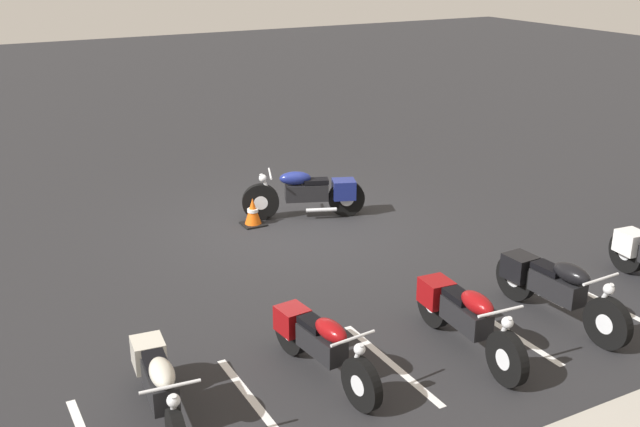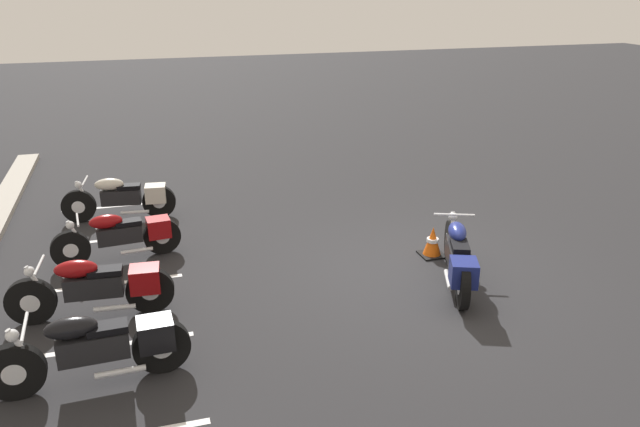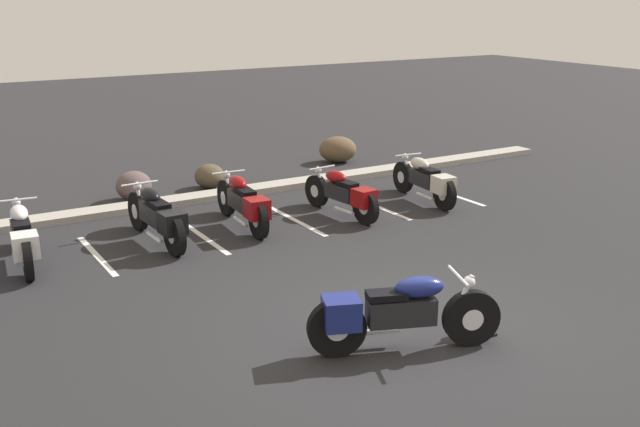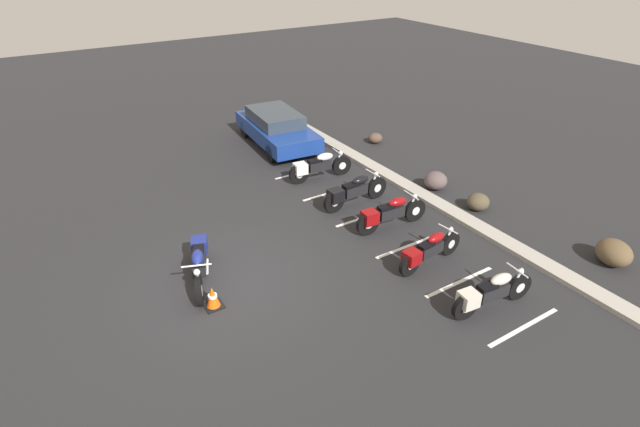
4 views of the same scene
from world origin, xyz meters
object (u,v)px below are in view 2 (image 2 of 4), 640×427
Objects in this scene: parked_bike_3 at (123,235)px; parked_bike_1 at (100,347)px; parked_bike_2 at (99,286)px; traffic_cone at (432,242)px; motorcycle_navy_featured at (458,257)px; parked_bike_4 at (125,197)px.

parked_bike_1 is at bearing 80.07° from parked_bike_3.
parked_bike_2 is 5.33m from traffic_cone.
parked_bike_2 reaches higher than traffic_cone.
motorcycle_navy_featured is 1.02× the size of parked_bike_4.
parked_bike_3 is 1.91m from parked_bike_4.
parked_bike_3 is at bearing 95.26° from parked_bike_4.
parked_bike_1 is 5.66m from traffic_cone.
parked_bike_1 is (-1.04, 5.09, -0.00)m from motorcycle_navy_featured.
parked_bike_2 is at bearing -90.15° from parked_bike_1.
parked_bike_4 is at bearing -90.92° from parked_bike_2.
parked_bike_1 reaches higher than parked_bike_2.
parked_bike_3 is at bearing 75.12° from traffic_cone.
parked_bike_3 is (2.43, 4.85, -0.04)m from motorcycle_navy_featured.
parked_bike_4 is (1.91, -0.02, 0.01)m from parked_bike_3.
parked_bike_4 is 4.17× the size of traffic_cone.
parked_bike_3 is 0.97× the size of parked_bike_4.
motorcycle_navy_featured is 0.98× the size of parked_bike_2.
parked_bike_1 is 4.44× the size of traffic_cone.
motorcycle_navy_featured is 0.96× the size of parked_bike_1.
parked_bike_2 reaches higher than parked_bike_3.
traffic_cone is (2.14, -5.23, -0.24)m from parked_bike_1.
parked_bike_2 is 1.91m from parked_bike_3.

